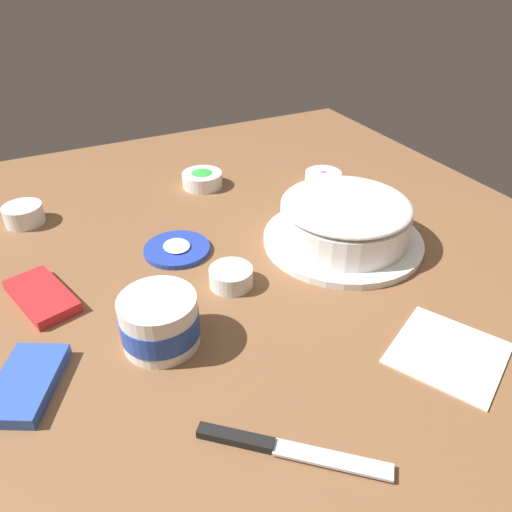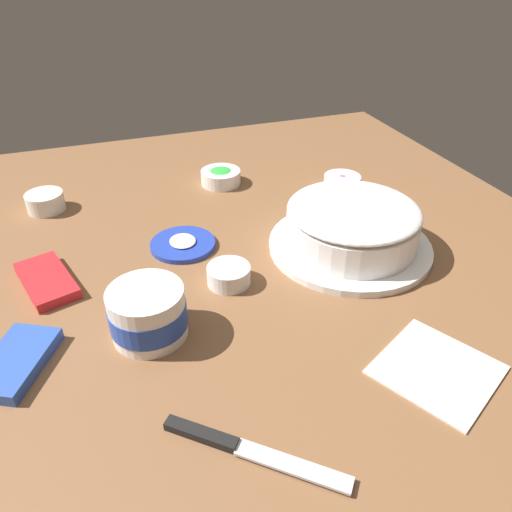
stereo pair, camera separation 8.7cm
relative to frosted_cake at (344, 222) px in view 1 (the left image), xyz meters
name	(u,v)px [view 1 (the left image)]	position (x,y,z in m)	size (l,w,h in m)	color
ground_plane	(203,290)	(0.02, -0.31, -0.05)	(1.54, 1.54, 0.00)	brown
frosted_cake	(344,222)	(0.00, 0.00, 0.00)	(0.31, 0.31, 0.10)	white
frosting_tub	(159,320)	(0.11, -0.41, -0.01)	(0.12, 0.12, 0.08)	white
frosting_tub_lid	(179,248)	(-0.12, -0.30, -0.04)	(0.13, 0.13, 0.02)	#233DAD
spreading_knife	(274,446)	(0.35, -0.34, -0.04)	(0.17, 0.19, 0.01)	silver
sprinkle_bowl_rainbow	(323,178)	(-0.24, 0.11, -0.03)	(0.09, 0.09, 0.03)	white
sprinkle_bowl_orange	(24,214)	(-0.37, -0.56, -0.03)	(0.08, 0.08, 0.04)	white
sprinkle_bowl_green	(202,178)	(-0.37, -0.16, -0.03)	(0.10, 0.10, 0.04)	white
sprinkle_bowl_blue	(231,277)	(0.03, -0.25, -0.03)	(0.08, 0.08, 0.03)	white
candy_box_lower	(42,296)	(-0.07, -0.56, -0.04)	(0.15, 0.07, 0.02)	red
candy_box_upper	(26,383)	(0.12, -0.60, -0.04)	(0.13, 0.08, 0.02)	#2D51B2
paper_napkin	(448,352)	(0.32, -0.04, -0.04)	(0.15, 0.15, 0.01)	white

